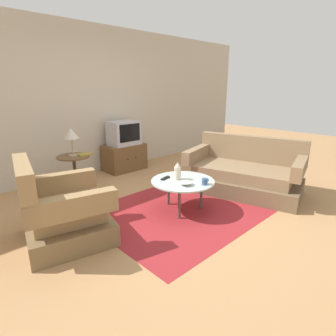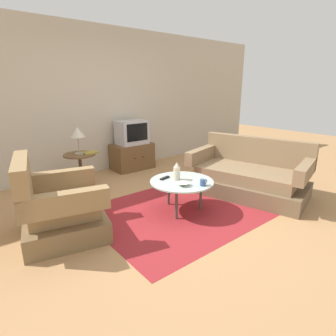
% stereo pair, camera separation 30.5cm
% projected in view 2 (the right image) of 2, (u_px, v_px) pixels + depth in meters
% --- Properties ---
extents(ground_plane, '(16.00, 16.00, 0.00)m').
position_uv_depth(ground_plane, '(173.00, 211.00, 3.72)').
color(ground_plane, '#AD7F51').
extents(back_wall, '(9.00, 0.12, 2.70)m').
position_uv_depth(back_wall, '(91.00, 102.00, 5.12)').
color(back_wall, '#BCB29E').
rests_on(back_wall, ground).
extents(area_rug, '(2.34, 1.87, 0.00)m').
position_uv_depth(area_rug, '(181.00, 210.00, 3.75)').
color(area_rug, maroon).
rests_on(area_rug, ground).
extents(armchair, '(1.05, 1.09, 0.92)m').
position_uv_depth(armchair, '(58.00, 209.00, 3.05)').
color(armchair, brown).
rests_on(armchair, ground).
extents(couch, '(1.35, 1.91, 0.84)m').
position_uv_depth(couch, '(248.00, 176.00, 4.28)').
color(couch, brown).
rests_on(couch, ground).
extents(coffee_table, '(0.85, 0.85, 0.43)m').
position_uv_depth(coffee_table, '(182.00, 183.00, 3.64)').
color(coffee_table, '#B2C6C1').
rests_on(coffee_table, ground).
extents(side_table, '(0.51, 0.51, 0.57)m').
position_uv_depth(side_table, '(80.00, 163.00, 4.49)').
color(side_table, brown).
rests_on(side_table, ground).
extents(tv_stand, '(0.80, 0.51, 0.52)m').
position_uv_depth(tv_stand, '(132.00, 156.00, 5.57)').
color(tv_stand, brown).
rests_on(tv_stand, ground).
extents(television, '(0.58, 0.41, 0.46)m').
position_uv_depth(television, '(132.00, 132.00, 5.41)').
color(television, '#B7B7BC').
rests_on(television, tv_stand).
extents(table_lamp, '(0.23, 0.23, 0.44)m').
position_uv_depth(table_lamp, '(77.00, 133.00, 4.34)').
color(table_lamp, '#9E937A').
rests_on(table_lamp, side_table).
extents(vase, '(0.09, 0.09, 0.24)m').
position_uv_depth(vase, '(177.00, 171.00, 3.64)').
color(vase, beige).
rests_on(vase, coffee_table).
extents(mug, '(0.12, 0.07, 0.08)m').
position_uv_depth(mug, '(203.00, 182.00, 3.44)').
color(mug, '#335184').
rests_on(mug, coffee_table).
extents(bowl, '(0.17, 0.17, 0.04)m').
position_uv_depth(bowl, '(183.00, 184.00, 3.45)').
color(bowl, silver).
rests_on(bowl, coffee_table).
extents(tv_remote_dark, '(0.17, 0.08, 0.02)m').
position_uv_depth(tv_remote_dark, '(165.00, 178.00, 3.71)').
color(tv_remote_dark, black).
rests_on(tv_remote_dark, coffee_table).
extents(book, '(0.23, 0.18, 0.02)m').
position_uv_depth(book, '(90.00, 153.00, 4.49)').
color(book, olive).
rests_on(book, side_table).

